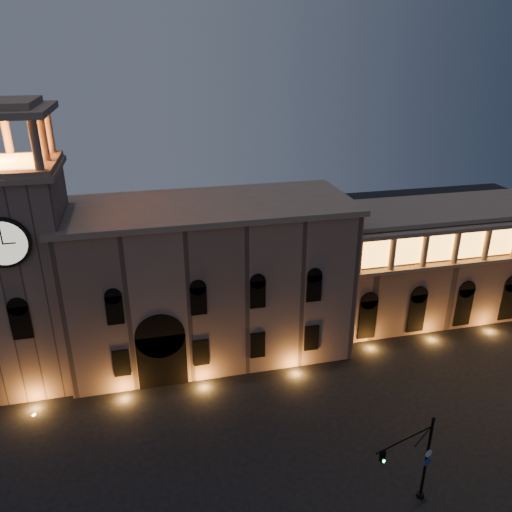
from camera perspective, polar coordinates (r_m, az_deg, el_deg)
name	(u,v)px	position (r m, az deg, el deg)	size (l,w,h in m)	color
ground	(280,495)	(43.66, 2.80, -25.61)	(160.00, 160.00, 0.00)	black
government_building	(209,280)	(55.41, -5.37, -2.75)	(30.80, 12.80, 17.60)	#806154
clock_tower	(23,269)	(53.97, -25.09, -1.33)	(9.80, 9.80, 32.40)	#806154
colonnade_wing	(468,257)	(70.32, 23.03, -0.12)	(40.60, 11.50, 14.50)	#7C5D4F
traffic_light	(418,461)	(41.95, 18.01, -21.42)	(5.53, 1.90, 7.86)	black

